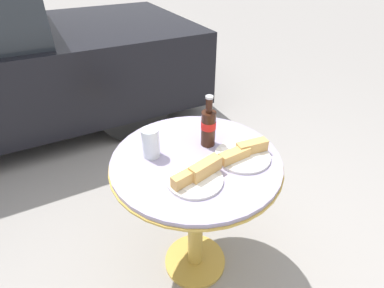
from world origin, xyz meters
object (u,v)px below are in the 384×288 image
cola_bottle_left (208,126)px  lunch_plate_near (243,154)px  bistro_table (196,185)px  lunch_plate_far (196,175)px  drinking_glass (151,144)px

cola_bottle_left → lunch_plate_near: bearing=-62.3°
cola_bottle_left → bistro_table: bearing=-145.5°
cola_bottle_left → lunch_plate_far: cola_bottle_left is taller
lunch_plate_near → lunch_plate_far: lunch_plate_far is taller
cola_bottle_left → lunch_plate_far: size_ratio=1.03×
bistro_table → lunch_plate_far: bearing=-117.7°
lunch_plate_near → lunch_plate_far: bearing=-171.5°
drinking_glass → cola_bottle_left: bearing=-8.2°
drinking_glass → lunch_plate_near: size_ratio=0.55×
cola_bottle_left → lunch_plate_near: size_ratio=1.00×
bistro_table → lunch_plate_near: bearing=-26.6°
cola_bottle_left → drinking_glass: size_ratio=1.82×
drinking_glass → lunch_plate_far: drinking_glass is taller
bistro_table → lunch_plate_near: 0.27m
cola_bottle_left → drinking_glass: 0.27m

